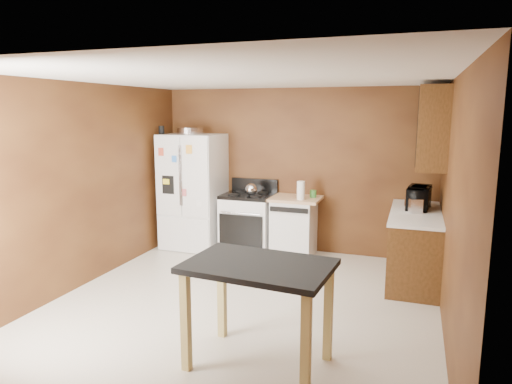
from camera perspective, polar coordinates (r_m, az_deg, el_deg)
The scene contains 18 objects.
floor at distance 5.30m, azimuth -1.67°, elevation -13.86°, with size 4.50×4.50×0.00m, color beige.
ceiling at distance 4.86m, azimuth -1.83°, elevation 14.19°, with size 4.50×4.50×0.00m, color white.
wall_back at distance 7.05m, azimuth 4.84°, elevation 2.69°, with size 4.20×4.20×0.00m, color brown.
wall_front at distance 3.00m, azimuth -17.50°, elevation -7.84°, with size 4.20×4.20×0.00m, color brown.
wall_left at distance 6.00m, azimuth -20.80°, elevation 0.78°, with size 4.50×4.50×0.00m, color brown.
wall_right at distance 4.62m, azimuth 23.34°, elevation -1.99°, with size 4.50×4.50×0.00m, color brown.
roasting_pan at distance 7.25m, azimuth -8.21°, elevation 7.58°, with size 0.40×0.40×0.10m, color silver.
pen_cup at distance 7.29m, azimuth -11.73°, elevation 7.60°, with size 0.08×0.08×0.13m, color black.
kettle at distance 6.85m, azimuth -0.62°, elevation 0.32°, with size 0.18×0.18×0.18m, color silver.
paper_towel at distance 6.62m, azimuth 5.63°, elevation 0.20°, with size 0.11×0.11×0.27m, color white.
green_canister at distance 6.81m, azimuth 7.15°, elevation -0.22°, with size 0.10×0.10×0.11m, color green.
toaster at distance 6.07m, azimuth 19.09°, elevation -1.52°, with size 0.15×0.24×0.18m, color silver.
microwave at distance 6.28m, azimuth 19.70°, elevation -0.78°, with size 0.48×0.33×0.27m, color black.
refrigerator at distance 7.29m, azimuth -7.85°, elevation 0.10°, with size 0.90×0.80×1.80m.
gas_range at distance 7.08m, azimuth -0.95°, elevation -3.74°, with size 0.76×0.68×1.10m.
dishwasher at distance 6.89m, azimuth 4.76°, elevation -4.23°, with size 0.78×0.63×0.89m.
right_cabinets at distance 6.13m, azimuth 19.79°, elevation -2.24°, with size 0.63×1.58×2.45m.
island at distance 3.87m, azimuth 0.33°, elevation -10.87°, with size 1.25×0.89×0.91m.
Camera 1 is at (1.75, -4.52, 2.15)m, focal length 32.00 mm.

